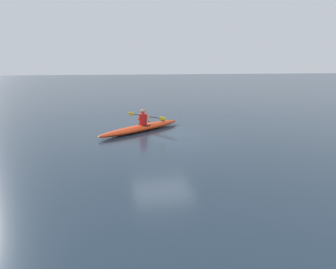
% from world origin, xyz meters
% --- Properties ---
extents(ground_plane, '(160.00, 160.00, 0.00)m').
position_xyz_m(ground_plane, '(0.00, 0.00, 0.00)').
color(ground_plane, '#1E2D3D').
extents(kayak, '(4.20, 3.33, 0.29)m').
position_xyz_m(kayak, '(0.69, -1.26, 0.15)').
color(kayak, red).
rests_on(kayak, ground).
extents(kayaker, '(1.48, 1.99, 0.70)m').
position_xyz_m(kayaker, '(0.60, -1.32, 0.59)').
color(kayaker, red).
rests_on(kayaker, kayak).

